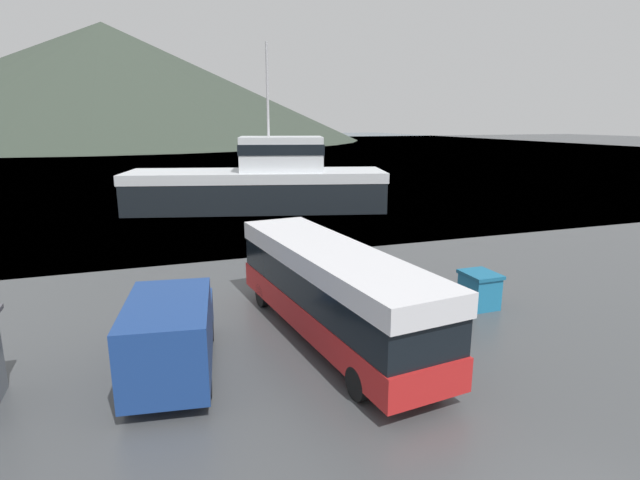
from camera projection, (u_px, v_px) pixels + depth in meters
water_surface at (169, 146)px, 136.84m from camera, size 240.00×240.00×0.00m
hill_backdrop at (106, 82)px, 175.00m from camera, size 176.94×176.94×39.72m
tour_bus at (331, 287)px, 16.19m from camera, size 3.62×10.77×3.06m
delivery_van at (171, 333)px, 13.90m from camera, size 2.95×5.87×2.36m
fishing_boat at (261, 182)px, 39.68m from camera, size 20.99×10.77×12.73m
storage_bin at (479, 289)px, 19.13m from camera, size 1.20×1.44×1.37m
mooring_bollard at (331, 249)px, 26.27m from camera, size 0.33×0.33×0.71m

